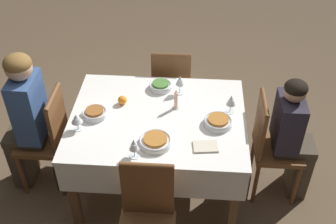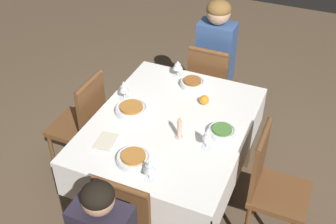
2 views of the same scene
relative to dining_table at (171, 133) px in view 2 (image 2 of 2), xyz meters
name	(u,v)px [view 2 (image 2 of 2)]	position (x,y,z in m)	size (l,w,h in m)	color
ground_plane	(170,197)	(0.00, 0.00, -0.65)	(8.00, 8.00, 0.00)	brown
dining_table	(171,133)	(0.00, 0.00, 0.00)	(1.28, 1.01, 0.75)	white
chair_east	(210,86)	(0.86, 0.00, -0.15)	(0.36, 0.36, 0.90)	brown
chair_south	(272,185)	(-0.06, -0.72, -0.15)	(0.36, 0.36, 0.90)	brown
chair_north	(83,122)	(0.01, 0.72, -0.15)	(0.36, 0.36, 0.90)	brown
person_adult_denim	(217,59)	(1.00, 0.00, 0.04)	(0.34, 0.30, 1.23)	#4C4233
bowl_east	(192,83)	(0.46, 0.02, 0.12)	(0.18, 0.18, 0.06)	silver
wine_glass_east	(178,65)	(0.54, 0.17, 0.19)	(0.08, 0.08, 0.13)	white
bowl_west	(133,158)	(-0.44, 0.05, 0.12)	(0.20, 0.20, 0.06)	silver
wine_glass_west	(149,167)	(-0.53, -0.10, 0.20)	(0.07, 0.07, 0.15)	white
bowl_south	(222,131)	(0.01, -0.35, 0.12)	(0.18, 0.18, 0.06)	silver
wine_glass_south	(208,134)	(-0.15, -0.30, 0.21)	(0.07, 0.07, 0.16)	white
bowl_north	(131,109)	(-0.01, 0.29, 0.12)	(0.22, 0.22, 0.06)	silver
wine_glass_north	(124,87)	(0.11, 0.41, 0.19)	(0.07, 0.07, 0.15)	white
candle_centerpiece	(179,130)	(-0.13, -0.11, 0.16)	(0.05, 0.05, 0.17)	beige
orange_fruit	(204,100)	(0.28, -0.14, 0.13)	(0.07, 0.07, 0.07)	orange
napkin_red_folded	(106,142)	(-0.35, 0.29, 0.10)	(0.18, 0.13, 0.01)	beige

